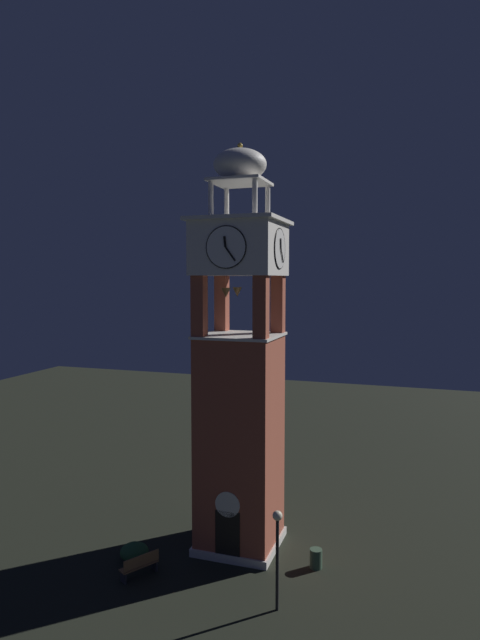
% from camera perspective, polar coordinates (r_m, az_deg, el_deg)
% --- Properties ---
extents(ground, '(80.00, 80.00, 0.00)m').
position_cam_1_polar(ground, '(26.67, 0.00, -22.51)').
color(ground, black).
extents(clock_tower, '(3.89, 3.89, 17.87)m').
position_cam_1_polar(clock_tower, '(24.27, -0.00, -6.98)').
color(clock_tower, '#9E4C38').
rests_on(clock_tower, ground).
extents(park_bench, '(1.20, 1.60, 0.95)m').
position_cam_1_polar(park_bench, '(24.45, -10.46, -23.97)').
color(park_bench, brown).
rests_on(park_bench, ground).
extents(lamp_post, '(0.36, 0.36, 3.73)m').
position_cam_1_polar(lamp_post, '(21.20, 3.94, -22.14)').
color(lamp_post, black).
rests_on(lamp_post, ground).
extents(trash_bin, '(0.52, 0.52, 0.80)m').
position_cam_1_polar(trash_bin, '(24.95, 7.97, -23.53)').
color(trash_bin, '#38513D').
rests_on(trash_bin, ground).
extents(shrub_near_entry, '(0.83, 0.83, 1.09)m').
position_cam_1_polar(shrub_near_entry, '(30.60, 2.18, -17.75)').
color(shrub_near_entry, '#28562D').
rests_on(shrub_near_entry, ground).
extents(shrub_left_of_tower, '(1.13, 1.13, 0.89)m').
position_cam_1_polar(shrub_left_of_tower, '(28.64, 2.02, -19.57)').
color(shrub_left_of_tower, '#28562D').
rests_on(shrub_left_of_tower, ground).
extents(shrub_behind_bench, '(1.22, 1.22, 0.73)m').
position_cam_1_polar(shrub_behind_bench, '(25.71, -11.02, -22.76)').
color(shrub_behind_bench, '#28562D').
rests_on(shrub_behind_bench, ground).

